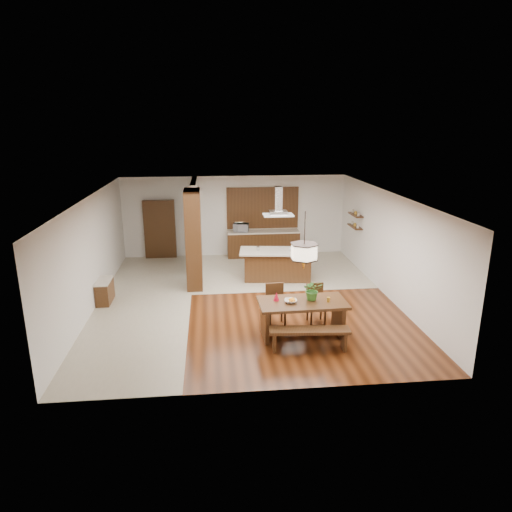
{
  "coord_description": "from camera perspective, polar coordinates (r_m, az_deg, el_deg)",
  "views": [
    {
      "loc": [
        -0.92,
        -11.76,
        4.72
      ],
      "look_at": [
        0.3,
        0.0,
        1.25
      ],
      "focal_mm": 32.0,
      "sensor_mm": 36.0,
      "label": 1
    }
  ],
  "objects": [
    {
      "name": "tile_hallway",
      "position": [
        12.8,
        -13.78,
        -5.76
      ],
      "size": [
        2.5,
        9.0,
        0.01
      ],
      "primitive_type": "cube",
      "color": "#BDB59E",
      "rests_on": "ground"
    },
    {
      "name": "range_hood",
      "position": [
        13.68,
        2.81,
        6.85
      ],
      "size": [
        0.9,
        0.55,
        0.87
      ],
      "primitive_type": null,
      "color": "silver",
      "rests_on": "room_shell"
    },
    {
      "name": "napkin_cone",
      "position": [
        10.38,
        2.56,
        -5.05
      ],
      "size": [
        0.13,
        0.13,
        0.21
      ],
      "primitive_type": "cone",
      "rotation": [
        0.0,
        0.0,
        0.0
      ],
      "color": "red",
      "rests_on": "dining_table"
    },
    {
      "name": "foliage_plant",
      "position": [
        10.44,
        7.11,
        -4.21
      ],
      "size": [
        0.48,
        0.42,
        0.49
      ],
      "primitive_type": "imported",
      "rotation": [
        0.0,
        0.0,
        -0.11
      ],
      "color": "#306923",
      "rests_on": "dining_table"
    },
    {
      "name": "shelf_lower",
      "position": [
        15.49,
        12.26,
        3.61
      ],
      "size": [
        0.26,
        0.9,
        0.04
      ],
      "primitive_type": "cube",
      "color": "#311C0D",
      "rests_on": "room_shell"
    },
    {
      "name": "gold_ornament",
      "position": [
        10.45,
        9.04,
        -5.4
      ],
      "size": [
        0.09,
        0.09,
        0.11
      ],
      "primitive_type": "cylinder",
      "rotation": [
        0.0,
        0.0,
        -0.18
      ],
      "color": "gold",
      "rests_on": "dining_table"
    },
    {
      "name": "dining_chair_left",
      "position": [
        10.99,
        2.53,
        -6.2
      ],
      "size": [
        0.48,
        0.48,
        1.01
      ],
      "primitive_type": null,
      "rotation": [
        0.0,
        0.0,
        0.07
      ],
      "color": "#311C0D",
      "rests_on": "ground"
    },
    {
      "name": "pendant_lantern",
      "position": [
        9.97,
        6.07,
        1.9
      ],
      "size": [
        0.64,
        0.64,
        1.31
      ],
      "primitive_type": null,
      "color": "#FFE7C3",
      "rests_on": "room_shell"
    },
    {
      "name": "microwave",
      "position": [
        16.37,
        -1.89,
        3.57
      ],
      "size": [
        0.6,
        0.46,
        0.3
      ],
      "primitive_type": "imported",
      "rotation": [
        0.0,
        0.0,
        -0.18
      ],
      "color": "silver",
      "rests_on": "rear_counter"
    },
    {
      "name": "room_shell",
      "position": [
        12.09,
        -1.42,
        3.65
      ],
      "size": [
        9.0,
        9.04,
        2.92
      ],
      "color": "#3C1B0B",
      "rests_on": "ground"
    },
    {
      "name": "soffit_band",
      "position": [
        11.93,
        -1.45,
        7.51
      ],
      "size": [
        8.0,
        9.0,
        0.02
      ],
      "primitive_type": "cube",
      "color": "#3A1F0E",
      "rests_on": "room_shell"
    },
    {
      "name": "island_cup",
      "position": [
        13.94,
        4.36,
        0.85
      ],
      "size": [
        0.15,
        0.15,
        0.09
      ],
      "primitive_type": "imported",
      "rotation": [
        0.0,
        0.0,
        0.27
      ],
      "color": "silver",
      "rests_on": "kitchen_island"
    },
    {
      "name": "hallway_console",
      "position": [
        13.06,
        -18.38,
        -4.22
      ],
      "size": [
        0.37,
        0.88,
        0.63
      ],
      "primitive_type": "cube",
      "color": "#311C0D",
      "rests_on": "ground"
    },
    {
      "name": "partition_pier",
      "position": [
        13.37,
        -7.81,
        2.05
      ],
      "size": [
        0.45,
        1.0,
        2.9
      ],
      "primitive_type": "cube",
      "color": "#311C0D",
      "rests_on": "ground"
    },
    {
      "name": "shelf_upper",
      "position": [
        15.41,
        12.35,
        5.06
      ],
      "size": [
        0.26,
        0.9,
        0.04
      ],
      "primitive_type": "cube",
      "color": "#311C0D",
      "rests_on": "room_shell"
    },
    {
      "name": "dining_bench",
      "position": [
        10.02,
        6.68,
        -10.29
      ],
      "size": [
        1.75,
        0.51,
        0.48
      ],
      "primitive_type": null,
      "rotation": [
        0.0,
        0.0,
        -0.08
      ],
      "color": "#311C0D",
      "rests_on": "ground"
    },
    {
      "name": "fruit_bowl",
      "position": [
        10.32,
        4.36,
        -5.63
      ],
      "size": [
        0.32,
        0.32,
        0.07
      ],
      "primitive_type": "imported",
      "rotation": [
        0.0,
        0.0,
        -0.16
      ],
      "color": "beige",
      "rests_on": "dining_table"
    },
    {
      "name": "tile_kitchen",
      "position": [
        15.17,
        2.6,
        -1.77
      ],
      "size": [
        5.5,
        4.0,
        0.01
      ],
      "primitive_type": "cube",
      "color": "#BDB59E",
      "rests_on": "ground"
    },
    {
      "name": "dining_chair_right",
      "position": [
        11.21,
        7.57,
        -6.0
      ],
      "size": [
        0.45,
        0.45,
        0.97
      ],
      "primitive_type": null,
      "rotation": [
        0.0,
        0.0,
        0.06
      ],
      "color": "#311C0D",
      "rests_on": "ground"
    },
    {
      "name": "hallway_doorway",
      "position": [
        16.66,
        -11.93,
        3.28
      ],
      "size": [
        1.1,
        0.2,
        2.1
      ],
      "primitive_type": "cube",
      "color": "#311C0D",
      "rests_on": "ground"
    },
    {
      "name": "kitchen_island",
      "position": [
        14.13,
        2.7,
        -1.07
      ],
      "size": [
        2.42,
        1.27,
        0.96
      ],
      "rotation": [
        0.0,
        0.0,
        -0.12
      ],
      "color": "#311C0D",
      "rests_on": "ground"
    },
    {
      "name": "dining_table",
      "position": [
        10.5,
        5.8,
        -6.78
      ],
      "size": [
        2.01,
        1.05,
        0.83
      ],
      "rotation": [
        0.0,
        0.0,
        0.03
      ],
      "color": "#311C0D",
      "rests_on": "ground"
    },
    {
      "name": "rear_counter",
      "position": [
        16.62,
        0.91,
        1.56
      ],
      "size": [
        2.6,
        0.62,
        0.95
      ],
      "color": "#311C0D",
      "rests_on": "ground"
    },
    {
      "name": "partition_stub",
      "position": [
        15.41,
        -7.59,
        3.97
      ],
      "size": [
        0.18,
        2.4,
        2.9
      ],
      "primitive_type": "cube",
      "color": "silver",
      "rests_on": "ground"
    },
    {
      "name": "kitchen_window",
      "position": [
        16.6,
        0.82,
        6.05
      ],
      "size": [
        2.6,
        0.08,
        1.5
      ],
      "primitive_type": "cube",
      "color": "brown",
      "rests_on": "room_shell"
    }
  ]
}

